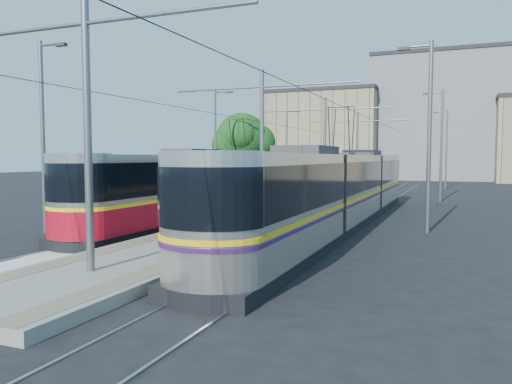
% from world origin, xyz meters
% --- Properties ---
extents(ground, '(160.00, 160.00, 0.00)m').
position_xyz_m(ground, '(0.00, 0.00, 0.00)').
color(ground, black).
rests_on(ground, ground).
extents(platform, '(4.00, 50.00, 0.30)m').
position_xyz_m(platform, '(0.00, 17.00, 0.15)').
color(platform, gray).
rests_on(platform, ground).
extents(tactile_strip_left, '(0.70, 50.00, 0.01)m').
position_xyz_m(tactile_strip_left, '(-1.45, 17.00, 0.30)').
color(tactile_strip_left, gray).
rests_on(tactile_strip_left, platform).
extents(tactile_strip_right, '(0.70, 50.00, 0.01)m').
position_xyz_m(tactile_strip_right, '(1.45, 17.00, 0.30)').
color(tactile_strip_right, gray).
rests_on(tactile_strip_right, platform).
extents(rails, '(8.71, 70.00, 0.03)m').
position_xyz_m(rails, '(0.00, 17.00, 0.02)').
color(rails, gray).
rests_on(rails, ground).
extents(track_arrow, '(1.20, 5.00, 0.01)m').
position_xyz_m(track_arrow, '(-3.60, -3.00, 0.01)').
color(track_arrow, silver).
rests_on(track_arrow, ground).
extents(tram_left, '(2.43, 30.04, 5.50)m').
position_xyz_m(tram_left, '(-3.60, 13.72, 1.71)').
color(tram_left, black).
rests_on(tram_left, ground).
extents(tram_right, '(2.43, 28.24, 5.50)m').
position_xyz_m(tram_right, '(3.60, 8.85, 1.86)').
color(tram_right, black).
rests_on(tram_right, ground).
extents(catenary, '(9.20, 70.00, 7.00)m').
position_xyz_m(catenary, '(0.00, 14.15, 4.52)').
color(catenary, slate).
rests_on(catenary, platform).
extents(street_lamps, '(15.18, 38.22, 8.00)m').
position_xyz_m(street_lamps, '(-0.00, 21.00, 4.18)').
color(street_lamps, slate).
rests_on(street_lamps, ground).
extents(shelter, '(0.87, 1.13, 2.20)m').
position_xyz_m(shelter, '(0.70, 13.84, 1.45)').
color(shelter, black).
rests_on(shelter, platform).
extents(tree, '(4.65, 4.30, 6.75)m').
position_xyz_m(tree, '(-7.31, 23.10, 4.56)').
color(tree, '#382314').
rests_on(tree, ground).
extents(building_left, '(16.32, 12.24, 12.96)m').
position_xyz_m(building_left, '(-10.00, 60.00, 6.49)').
color(building_left, '#9A9168').
rests_on(building_left, ground).
extents(building_centre, '(18.36, 14.28, 17.73)m').
position_xyz_m(building_centre, '(6.00, 64.00, 8.87)').
color(building_centre, gray).
rests_on(building_centre, ground).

